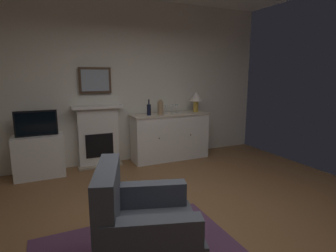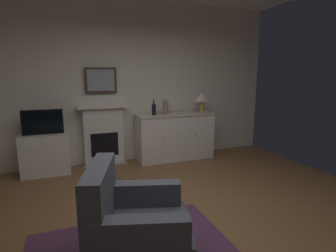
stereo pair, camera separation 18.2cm
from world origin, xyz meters
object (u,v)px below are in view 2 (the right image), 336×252
object	(u,v)px
fireplace_unit	(104,135)
table_lamp	(202,98)
tv_set	(43,122)
vase_decorative	(165,107)
wine_glass_center	(177,107)
tv_cabinet	(46,154)
armchair	(134,227)
wine_glass_left	(171,107)
framed_picture	(101,80)
sideboard_cabinet	(175,136)
wine_glass_right	(182,107)
wine_bottle	(154,109)

from	to	relation	value
fireplace_unit	table_lamp	bearing A→B (deg)	-5.33
fireplace_unit	table_lamp	size ratio (longest dim) A/B	2.75
table_lamp	tv_set	world-z (taller)	table_lamp
fireplace_unit	vase_decorative	xyz separation A→B (m)	(1.12, -0.23, 0.49)
wine_glass_center	tv_set	size ratio (longest dim) A/B	0.27
tv_cabinet	armchair	world-z (taller)	armchair
table_lamp	vase_decorative	world-z (taller)	table_lamp
tv_set	wine_glass_left	bearing A→B (deg)	0.81
table_lamp	wine_glass_center	world-z (taller)	table_lamp
framed_picture	wine_glass_center	distance (m)	1.49
framed_picture	sideboard_cabinet	size ratio (longest dim) A/B	0.36
fireplace_unit	vase_decorative	bearing A→B (deg)	-11.49
wine_glass_left	wine_glass_center	xyz separation A→B (m)	(0.11, -0.03, 0.00)
framed_picture	wine_glass_left	xyz separation A→B (m)	(1.27, -0.20, -0.51)
table_lamp	wine_glass_right	world-z (taller)	table_lamp
wine_glass_right	armchair	distance (m)	3.25
wine_bottle	wine_glass_left	xyz separation A→B (m)	(0.37, 0.06, 0.01)
framed_picture	vase_decorative	distance (m)	1.25
fireplace_unit	tv_set	size ratio (longest dim) A/B	1.77
wine_glass_right	fireplace_unit	bearing A→B (deg)	174.34
framed_picture	vase_decorative	size ratio (longest dim) A/B	1.96
wine_bottle	wine_glass_center	bearing A→B (deg)	2.77
vase_decorative	tv_cabinet	distance (m)	2.21
sideboard_cabinet	tv_set	world-z (taller)	tv_set
sideboard_cabinet	tv_set	bearing A→B (deg)	-179.80
wine_glass_center	tv_cabinet	world-z (taller)	wine_glass_center
table_lamp	vase_decorative	size ratio (longest dim) A/B	1.42
sideboard_cabinet	wine_bottle	bearing A→B (deg)	-175.67
tv_cabinet	tv_set	size ratio (longest dim) A/B	1.21
sideboard_cabinet	wine_glass_left	xyz separation A→B (m)	(-0.07, 0.02, 0.57)
wine_glass_center	wine_glass_right	distance (m)	0.12
fireplace_unit	sideboard_cabinet	size ratio (longest dim) A/B	0.73
wine_glass_center	vase_decorative	xyz separation A→B (m)	(-0.26, -0.04, 0.02)
framed_picture	wine_glass_left	size ratio (longest dim) A/B	3.33
wine_glass_left	framed_picture	bearing A→B (deg)	171.06
table_lamp	tv_cabinet	world-z (taller)	table_lamp
vase_decorative	tv_set	size ratio (longest dim) A/B	0.45
framed_picture	wine_glass_left	bearing A→B (deg)	-8.94
table_lamp	wine_bottle	bearing A→B (deg)	-178.09
framed_picture	tv_cabinet	bearing A→B (deg)	-167.99
framed_picture	wine_glass_left	distance (m)	1.38
wine_bottle	tv_set	size ratio (longest dim) A/B	0.47
armchair	wine_glass_center	bearing A→B (deg)	60.16
framed_picture	vase_decorative	world-z (taller)	framed_picture
tv_set	wine_bottle	bearing A→B (deg)	-0.78
wine_bottle	vase_decorative	world-z (taller)	wine_bottle
wine_glass_left	tv_set	world-z (taller)	tv_set
armchair	tv_cabinet	bearing A→B (deg)	106.61
wine_glass_left	wine_glass_right	distance (m)	0.22
fireplace_unit	vase_decorative	world-z (taller)	vase_decorative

